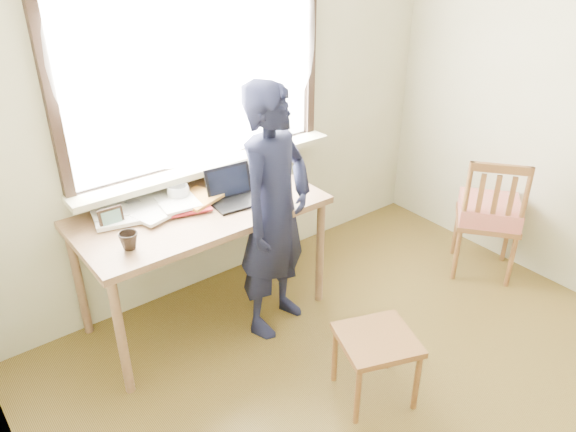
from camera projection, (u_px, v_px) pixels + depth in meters
room_shell at (458, 125)px, 2.21m from camera, size 3.52×4.02×2.61m
desk at (201, 221)px, 3.42m from camera, size 1.50×0.75×0.80m
laptop at (233, 193)px, 3.45m from camera, size 0.32×0.27×0.21m
mug_white at (178, 193)px, 3.44m from camera, size 0.19×0.19×0.11m
mug_dark at (129, 241)px, 2.95m from camera, size 0.12×0.12×0.10m
mouse at (264, 193)px, 3.52m from camera, size 0.09×0.06×0.03m
desk_clutter at (147, 204)px, 3.38m from camera, size 0.92×0.56×0.05m
book_a at (133, 211)px, 3.32m from camera, size 0.23×0.31×0.03m
book_b at (227, 181)px, 3.71m from camera, size 0.28×0.29×0.02m
picture_frame at (111, 219)px, 3.15m from camera, size 0.14×0.02×0.11m
work_chair at (377, 346)px, 2.99m from camera, size 0.50×0.49×0.40m
side_chair at (489, 213)px, 3.99m from camera, size 0.59×0.59×0.93m
person at (275, 213)px, 3.33m from camera, size 0.68×0.56×1.60m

